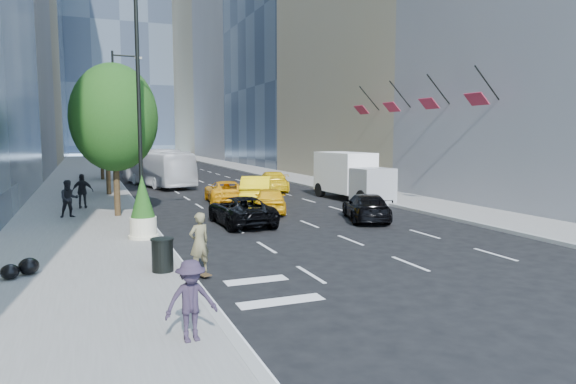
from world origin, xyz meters
name	(u,v)px	position (x,y,z in m)	size (l,w,h in m)	color
ground	(327,242)	(0.00, 0.00, 0.00)	(160.00, 160.00, 0.00)	black
sidewalk_left	(81,183)	(-9.00, 30.00, 0.07)	(6.00, 120.00, 0.15)	slate
sidewalk_right	(286,176)	(10.00, 30.00, 0.07)	(4.00, 120.00, 0.15)	slate
tower_right_far	(226,43)	(22.00, 98.00, 25.00)	(20.00, 24.00, 50.00)	gray
lamp_near	(143,93)	(-6.32, 4.00, 5.81)	(2.13, 0.22, 10.00)	black
lamp_far	(117,112)	(-6.32, 22.00, 5.81)	(2.13, 0.22, 10.00)	black
tree_near	(114,118)	(-7.20, 9.00, 4.97)	(4.20, 4.20, 7.46)	black
tree_mid	(106,117)	(-7.20, 19.00, 5.32)	(4.50, 4.50, 7.99)	black
tree_far	(101,130)	(-7.20, 32.00, 4.62)	(3.90, 3.90, 6.92)	black
traffic_signal	(107,134)	(-6.40, 40.00, 4.23)	(2.48, 0.53, 5.20)	black
facade_flags	(411,102)	(10.64, 10.00, 6.18)	(1.85, 13.30, 2.05)	black
skateboarder	(199,247)	(-5.60, -3.00, 0.89)	(0.65, 0.42, 1.77)	brown
black_sedan_lincoln	(241,210)	(-2.00, 5.00, 0.67)	(2.21, 4.79, 1.33)	black
black_sedan_mercedes	(366,207)	(4.01, 3.97, 0.66)	(1.85, 4.54, 1.32)	black
taxi_a	(270,200)	(0.50, 8.02, 0.70)	(1.64, 4.08, 1.39)	#EEA90C
taxi_b	(256,189)	(1.20, 12.53, 0.82)	(1.74, 4.98, 1.64)	yellow
taxi_c	(226,192)	(-0.64, 13.00, 0.67)	(2.23, 4.84, 1.34)	#FFAD0D
taxi_d	(273,181)	(4.20, 17.90, 0.75)	(2.09, 5.14, 1.49)	yellow
city_bus	(156,167)	(-3.20, 25.50, 1.51)	(2.53, 10.83, 3.02)	silver
box_truck	(352,176)	(7.18, 11.28, 1.54)	(2.72, 6.46, 3.02)	white
pedestrian_a	(69,199)	(-9.41, 9.21, 1.06)	(0.89, 0.69, 1.82)	black
pedestrian_b	(83,191)	(-8.80, 12.41, 1.09)	(1.10, 0.46, 1.88)	black
pedestrian_c	(191,301)	(-6.80, -8.00, 0.95)	(1.03, 0.59, 1.60)	#2B2132
trash_can	(163,256)	(-6.60, -2.58, 0.62)	(0.62, 0.62, 0.94)	black
planter_shrub	(143,208)	(-6.60, 2.73, 1.32)	(1.02, 1.02, 2.45)	beige
garbage_bags	(21,268)	(-10.39, -1.67, 0.38)	(0.97, 0.94, 0.48)	black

